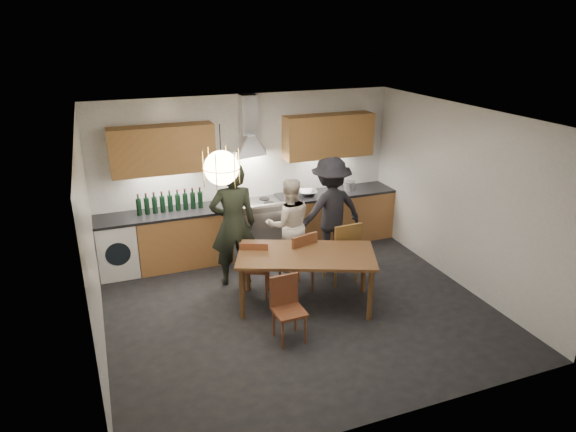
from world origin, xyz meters
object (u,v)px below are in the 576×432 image
object	(u,v)px
chair_front	(287,304)
mixing_bowl	(308,193)
person_right	(330,211)
stock_pot	(349,186)
dining_table	(306,260)
person_left	(233,225)
person_mid	(289,225)
wine_bottles	(170,201)
chair_back_left	(255,265)

from	to	relation	value
chair_front	mixing_bowl	distance (m)	2.90
person_right	stock_pot	size ratio (longest dim) A/B	8.88
mixing_bowl	stock_pot	size ratio (longest dim) A/B	1.68
dining_table	person_left	world-z (taller)	person_left
person_left	person_right	size ratio (longest dim) A/B	1.07
person_left	mixing_bowl	size ratio (longest dim) A/B	5.68
person_mid	wine_bottles	bearing A→B (deg)	-19.29
person_left	wine_bottles	bearing A→B (deg)	-46.65
dining_table	person_right	bearing A→B (deg)	74.46
chair_back_left	stock_pot	bearing A→B (deg)	-121.65
chair_front	person_mid	world-z (taller)	person_mid
dining_table	person_left	distance (m)	1.24
chair_back_left	wine_bottles	world-z (taller)	wine_bottles
chair_back_left	person_right	distance (m)	1.67
mixing_bowl	wine_bottles	xyz separation A→B (m)	(-2.29, 0.04, 0.13)
person_right	wine_bottles	bearing A→B (deg)	-23.40
stock_pot	dining_table	bearing A→B (deg)	-130.26
person_right	mixing_bowl	size ratio (longest dim) A/B	5.29
person_mid	stock_pot	distance (m)	1.66
person_left	person_mid	bearing A→B (deg)	-165.37
person_mid	wine_bottles	distance (m)	1.87
chair_back_left	wine_bottles	xyz separation A→B (m)	(-0.90, 1.48, 0.57)
person_left	dining_table	bearing A→B (deg)	132.36
person_right	mixing_bowl	xyz separation A→B (m)	(-0.08, 0.74, 0.08)
dining_table	wine_bottles	world-z (taller)	wine_bottles
mixing_bowl	person_right	bearing A→B (deg)	-83.82
chair_back_left	stock_pot	xyz separation A→B (m)	(2.20, 1.47, 0.47)
person_left	wine_bottles	world-z (taller)	person_left
chair_front	mixing_bowl	size ratio (longest dim) A/B	2.48
person_mid	person_right	distance (m)	0.73
wine_bottles	person_mid	bearing A→B (deg)	-26.12
chair_front	wine_bottles	world-z (taller)	wine_bottles
person_left	person_right	bearing A→B (deg)	-168.09
person_right	chair_back_left	bearing A→B (deg)	20.18
wine_bottles	person_right	bearing A→B (deg)	-18.13
dining_table	mixing_bowl	bearing A→B (deg)	88.94
person_right	chair_front	bearing A→B (deg)	46.31
person_left	person_mid	world-z (taller)	person_left
person_right	dining_table	bearing A→B (deg)	46.80
chair_back_left	chair_front	world-z (taller)	chair_back_left
chair_front	wine_bottles	size ratio (longest dim) A/B	0.79
person_right	wine_bottles	world-z (taller)	person_right
dining_table	wine_bottles	xyz separation A→B (m)	(-1.47, 1.93, 0.39)
chair_front	person_mid	bearing A→B (deg)	66.01
dining_table	person_right	xyz separation A→B (m)	(0.90, 1.16, 0.18)
mixing_bowl	dining_table	bearing A→B (deg)	-113.46
chair_front	chair_back_left	bearing A→B (deg)	90.90
person_mid	mixing_bowl	world-z (taller)	person_mid
chair_front	stock_pot	world-z (taller)	stock_pot
person_right	stock_pot	world-z (taller)	person_right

